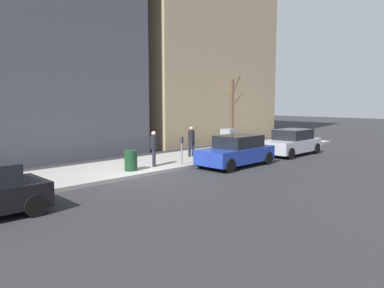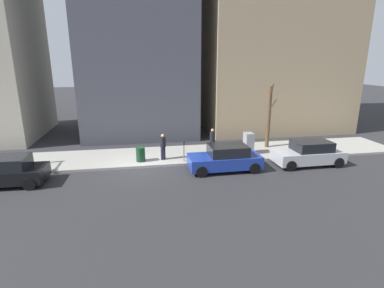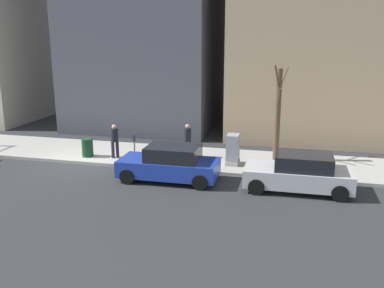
# 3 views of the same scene
# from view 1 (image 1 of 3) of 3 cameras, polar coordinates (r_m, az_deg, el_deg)

# --- Properties ---
(ground_plane) EXTENTS (120.00, 120.00, 0.00)m
(ground_plane) POSITION_cam_1_polar(r_m,az_deg,el_deg) (16.09, -7.43, -4.99)
(ground_plane) COLOR #2B2B2D
(sidewalk) EXTENTS (4.00, 36.00, 0.15)m
(sidewalk) POSITION_cam_1_polar(r_m,az_deg,el_deg) (17.67, -11.43, -3.77)
(sidewalk) COLOR #9E9B93
(sidewalk) RESTS_ON ground
(parked_car_silver) EXTENTS (1.96, 4.22, 1.52)m
(parked_car_silver) POSITION_cam_1_polar(r_m,az_deg,el_deg) (23.04, 14.92, 0.22)
(parked_car_silver) COLOR #B7B7BC
(parked_car_silver) RESTS_ON ground
(parked_car_blue) EXTENTS (1.96, 4.22, 1.52)m
(parked_car_blue) POSITION_cam_1_polar(r_m,az_deg,el_deg) (18.60, 6.80, -1.10)
(parked_car_blue) COLOR #1E389E
(parked_car_blue) RESTS_ON ground
(parking_meter) EXTENTS (0.14, 0.10, 1.35)m
(parking_meter) POSITION_cam_1_polar(r_m,az_deg,el_deg) (18.00, -1.58, -0.54)
(parking_meter) COLOR slate
(parking_meter) RESTS_ON sidewalk
(utility_box) EXTENTS (0.83, 0.61, 1.43)m
(utility_box) POSITION_cam_1_polar(r_m,az_deg,el_deg) (21.91, 5.50, 0.39)
(utility_box) COLOR #A8A399
(utility_box) RESTS_ON sidewalk
(bare_tree) EXTENTS (2.30, 0.59, 4.62)m
(bare_tree) POSITION_cam_1_polar(r_m,az_deg,el_deg) (24.10, 6.02, 4.79)
(bare_tree) COLOR brown
(bare_tree) RESTS_ON sidewalk
(trash_bin) EXTENTS (0.56, 0.56, 0.90)m
(trash_bin) POSITION_cam_1_polar(r_m,az_deg,el_deg) (16.70, -9.29, -2.50)
(trash_bin) COLOR #14381E
(trash_bin) RESTS_ON sidewalk
(pedestrian_near_meter) EXTENTS (0.36, 0.39, 1.66)m
(pedestrian_near_meter) POSITION_cam_1_polar(r_m,az_deg,el_deg) (20.59, -0.09, 0.68)
(pedestrian_near_meter) COLOR #1E1E2D
(pedestrian_near_meter) RESTS_ON sidewalk
(pedestrian_midblock) EXTENTS (0.36, 0.36, 1.66)m
(pedestrian_midblock) POSITION_cam_1_polar(r_m,az_deg,el_deg) (17.60, -5.84, -0.38)
(pedestrian_midblock) COLOR #1E1E2D
(pedestrian_midblock) RESTS_ON sidewalk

